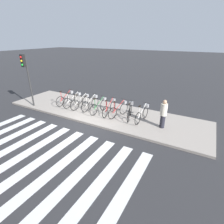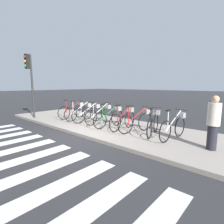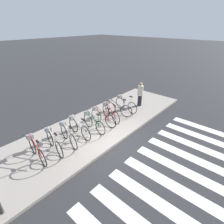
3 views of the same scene
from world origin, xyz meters
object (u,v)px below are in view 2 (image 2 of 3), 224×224
parked_bicycle_3 (101,114)px  traffic_light (29,73)px  parked_bicycle_1 (81,111)px  parked_bicycle_4 (111,117)px  parked_bicycle_5 (124,118)px  parked_bicycle_2 (89,113)px  parked_bicycle_8 (174,126)px  parked_bicycle_7 (154,123)px  parked_bicycle_0 (74,110)px  pedestrian (213,122)px  parked_bicycle_6 (138,120)px

parked_bicycle_3 → traffic_light: size_ratio=0.50×
parked_bicycle_1 → parked_bicycle_3: bearing=3.9°
parked_bicycle_4 → parked_bicycle_5: 0.70m
parked_bicycle_2 → parked_bicycle_8: size_ratio=0.98×
parked_bicycle_1 → parked_bicycle_3: 1.37m
parked_bicycle_2 → parked_bicycle_5: (2.15, 0.01, 0.00)m
parked_bicycle_1 → parked_bicycle_7: same height
parked_bicycle_5 → parked_bicycle_1: bearing=179.7°
parked_bicycle_0 → parked_bicycle_3: (2.09, 0.03, 0.00)m
parked_bicycle_4 → traffic_light: bearing=-163.8°
parked_bicycle_1 → parked_bicycle_4: same height
parked_bicycle_3 → traffic_light: traffic_light is taller
traffic_light → parked_bicycle_5: bearing=14.9°
parked_bicycle_2 → traffic_light: 4.02m
parked_bicycle_2 → pedestrian: pedestrian is taller
parked_bicycle_8 → traffic_light: 7.83m
parked_bicycle_1 → parked_bicycle_0: bearing=174.9°
parked_bicycle_7 → traffic_light: size_ratio=0.48×
parked_bicycle_0 → traffic_light: bearing=-140.1°
parked_bicycle_6 → traffic_light: size_ratio=0.48×
parked_bicycle_6 → parked_bicycle_7: size_ratio=1.00×
parked_bicycle_0 → parked_bicycle_8: size_ratio=1.00×
parked_bicycle_2 → parked_bicycle_1: bearing=177.9°
parked_bicycle_1 → traffic_light: 3.52m
parked_bicycle_3 → parked_bicycle_4: bearing=-12.5°
parked_bicycle_2 → parked_bicycle_3: bearing=9.8°
parked_bicycle_1 → parked_bicycle_3: (1.37, 0.09, 0.00)m
parked_bicycle_1 → parked_bicycle_5: (2.83, -0.01, 0.00)m
parked_bicycle_2 → parked_bicycle_3: size_ratio=0.98×
parked_bicycle_8 → traffic_light: bearing=-168.5°
parked_bicycle_7 → parked_bicycle_0: bearing=-180.0°
parked_bicycle_3 → parked_bicycle_6: size_ratio=1.03×
parked_bicycle_0 → parked_bicycle_4: (2.86, -0.14, 0.00)m
parked_bicycle_5 → traffic_light: size_ratio=0.50×
parked_bicycle_4 → parked_bicycle_2: bearing=177.9°
parked_bicycle_3 → parked_bicycle_6: (2.11, -0.09, 0.00)m
parked_bicycle_3 → parked_bicycle_8: same height
parked_bicycle_1 → parked_bicycle_5: bearing=-0.3°
parked_bicycle_1 → parked_bicycle_4: 2.14m
parked_bicycle_6 → parked_bicycle_7: bearing=5.3°
parked_bicycle_0 → parked_bicycle_6: 4.20m
parked_bicycle_3 → parked_bicycle_5: same height
parked_bicycle_0 → pedestrian: (6.82, -0.27, 0.34)m
parked_bicycle_5 → traffic_light: (-5.34, -1.42, 2.01)m
pedestrian → parked_bicycle_2: bearing=178.1°
parked_bicycle_4 → parked_bicycle_6: same height
parked_bicycle_3 → parked_bicycle_7: same height
parked_bicycle_7 → parked_bicycle_8: bearing=0.3°
parked_bicycle_1 → parked_bicycle_7: size_ratio=1.02×
parked_bicycle_7 → traffic_light: (-6.64, -1.50, 2.01)m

